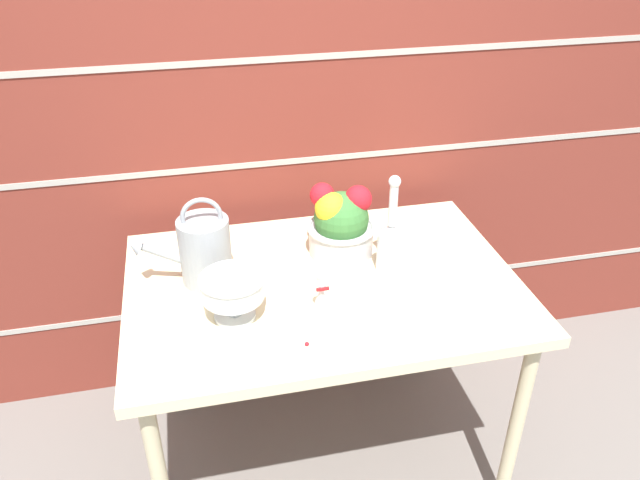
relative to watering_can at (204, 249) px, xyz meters
name	(u,v)px	position (x,y,z in m)	size (l,w,h in m)	color
ground_plane	(322,448)	(0.34, -0.08, -0.85)	(12.00, 12.00, 0.00)	slate
brick_wall	(289,108)	(0.34, 0.45, 0.25)	(3.60, 0.08, 2.20)	maroon
patio_table	(323,299)	(0.34, -0.08, -0.18)	(1.17, 0.80, 0.74)	beige
watering_can	(204,249)	(0.00, 0.00, 0.00)	(0.30, 0.15, 0.28)	#93999E
crystal_pedestal_bowl	(233,290)	(0.06, -0.20, -0.01)	(0.18, 0.18, 0.13)	silver
flower_planter	(340,223)	(0.43, 0.06, 0.00)	(0.22, 0.22, 0.24)	#BCBCC1
glass_decanter	(391,242)	(0.55, -0.07, -0.01)	(0.08, 0.08, 0.32)	silver
figurine_vase	(321,297)	(0.30, -0.25, -0.04)	(0.06, 0.06, 0.16)	white
fallen_petal	(307,344)	(0.23, -0.36, -0.10)	(0.01, 0.01, 0.01)	red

